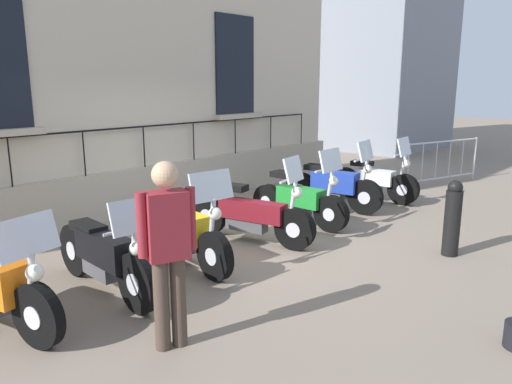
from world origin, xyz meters
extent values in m
plane|color=gray|center=(0.00, 0.00, 0.00)|extent=(60.00, 60.00, 0.00)
cube|color=#B1A48F|center=(-2.44, 0.00, 0.43)|extent=(0.20, 11.30, 0.85)
cube|color=black|center=(-2.50, 2.49, 2.74)|extent=(0.06, 1.12, 2.06)
cube|color=#BCAE97|center=(-2.42, 2.49, 1.66)|extent=(0.24, 1.32, 0.10)
cube|color=black|center=(-2.40, 0.00, 1.60)|extent=(0.03, 9.50, 0.03)
cylinder|color=black|center=(-2.40, -2.37, 1.22)|extent=(0.02, 0.02, 0.75)
cylinder|color=black|center=(-2.40, -1.19, 1.22)|extent=(0.02, 0.02, 0.75)
cylinder|color=black|center=(-2.40, 0.00, 1.22)|extent=(0.02, 0.02, 0.75)
cylinder|color=black|center=(-2.40, 1.19, 1.22)|extent=(0.02, 0.02, 0.75)
cylinder|color=black|center=(-2.40, 2.37, 1.22)|extent=(0.02, 0.02, 0.75)
cylinder|color=black|center=(-2.40, 3.56, 1.22)|extent=(0.02, 0.02, 0.75)
cylinder|color=black|center=(-2.40, 4.75, 1.22)|extent=(0.02, 0.02, 0.75)
cylinder|color=black|center=(0.91, -3.53, 0.31)|extent=(0.64, 0.25, 0.63)
cylinder|color=silver|center=(0.91, -3.53, 0.31)|extent=(0.24, 0.18, 0.22)
cylinder|color=silver|center=(0.86, -3.54, 0.61)|extent=(0.17, 0.09, 0.61)
cylinder|color=silver|center=(0.81, -3.55, 0.91)|extent=(0.20, 0.73, 0.04)
sphere|color=white|center=(0.93, -3.52, 0.73)|extent=(0.16, 0.16, 0.16)
cube|color=silver|center=(0.87, -3.54, 1.06)|extent=(0.25, 0.62, 0.36)
cylinder|color=black|center=(0.99, -2.51, 0.33)|extent=(0.67, 0.15, 0.66)
cylinder|color=silver|center=(0.99, -2.51, 0.33)|extent=(0.24, 0.15, 0.23)
cylinder|color=black|center=(-0.47, -2.43, 0.33)|extent=(0.67, 0.15, 0.66)
cylinder|color=silver|center=(-0.47, -2.43, 0.33)|extent=(0.24, 0.15, 0.23)
cube|color=black|center=(0.31, -2.47, 0.54)|extent=(0.95, 0.32, 0.34)
cube|color=#4C4C51|center=(0.21, -2.47, 0.30)|extent=(0.57, 0.24, 0.23)
cube|color=black|center=(-0.07, -2.45, 0.71)|extent=(0.54, 0.27, 0.10)
cylinder|color=silver|center=(0.94, -2.51, 0.61)|extent=(0.16, 0.07, 0.58)
cylinder|color=silver|center=(0.89, -2.50, 0.90)|extent=(0.07, 0.59, 0.04)
sphere|color=white|center=(1.01, -2.51, 0.72)|extent=(0.16, 0.16, 0.16)
cylinder|color=silver|center=(0.04, -2.31, 0.18)|extent=(0.85, 0.13, 0.08)
cube|color=silver|center=(0.95, -2.51, 1.05)|extent=(0.15, 0.49, 0.36)
cylinder|color=black|center=(0.95, -1.37, 0.31)|extent=(0.63, 0.18, 0.62)
cylinder|color=silver|center=(0.95, -1.37, 0.31)|extent=(0.23, 0.16, 0.22)
cylinder|color=black|center=(-0.55, -1.21, 0.31)|extent=(0.63, 0.18, 0.62)
cylinder|color=silver|center=(-0.55, -1.21, 0.31)|extent=(0.23, 0.16, 0.22)
cube|color=gold|center=(0.25, -1.30, 0.54)|extent=(0.88, 0.41, 0.37)
cube|color=#4C4C51|center=(0.15, -1.28, 0.28)|extent=(0.53, 0.31, 0.22)
cube|color=black|center=(-0.10, -1.26, 0.84)|extent=(0.50, 0.34, 0.10)
cylinder|color=silver|center=(0.90, -1.36, 0.67)|extent=(0.16, 0.08, 0.73)
cylinder|color=silver|center=(0.85, -1.36, 1.03)|extent=(0.11, 0.72, 0.04)
sphere|color=white|center=(0.97, -1.37, 0.85)|extent=(0.16, 0.16, 0.16)
cylinder|color=silver|center=(0.01, -1.09, 0.17)|extent=(0.77, 0.16, 0.08)
cube|color=silver|center=(0.91, -1.36, 1.18)|extent=(0.18, 0.60, 0.36)
cylinder|color=black|center=(0.98, 0.18, 0.31)|extent=(0.64, 0.26, 0.62)
cylinder|color=silver|center=(0.98, 0.18, 0.31)|extent=(0.25, 0.20, 0.22)
cylinder|color=black|center=(-0.52, -0.15, 0.31)|extent=(0.64, 0.26, 0.62)
cylinder|color=silver|center=(-0.52, -0.15, 0.31)|extent=(0.25, 0.20, 0.22)
cube|color=maroon|center=(0.28, 0.03, 0.50)|extent=(1.10, 0.48, 0.29)
cube|color=#4C4C51|center=(0.18, 0.01, 0.28)|extent=(0.67, 0.34, 0.22)
cube|color=black|center=(-0.13, -0.06, 0.82)|extent=(0.63, 0.36, 0.10)
cylinder|color=silver|center=(0.93, 0.17, 0.67)|extent=(0.17, 0.09, 0.73)
cylinder|color=silver|center=(0.88, 0.16, 1.03)|extent=(0.16, 0.56, 0.04)
sphere|color=white|center=(1.00, 0.18, 0.85)|extent=(0.16, 0.16, 0.16)
cylinder|color=silver|center=(-0.06, 0.10, 0.17)|extent=(0.96, 0.28, 0.08)
cube|color=silver|center=(0.94, 0.17, 1.18)|extent=(0.22, 0.48, 0.36)
cylinder|color=black|center=(0.88, 1.27, 0.30)|extent=(0.61, 0.16, 0.60)
cylinder|color=silver|center=(0.88, 1.27, 0.30)|extent=(0.22, 0.17, 0.21)
cylinder|color=black|center=(-0.45, 1.24, 0.30)|extent=(0.61, 0.16, 0.60)
cylinder|color=silver|center=(-0.45, 1.24, 0.30)|extent=(0.22, 0.17, 0.21)
cube|color=#1E842D|center=(0.26, 1.25, 0.50)|extent=(0.84, 0.32, 0.31)
cube|color=#4C4C51|center=(0.16, 1.25, 0.27)|extent=(0.51, 0.26, 0.21)
cube|color=black|center=(-0.08, 1.24, 0.83)|extent=(0.47, 0.29, 0.10)
cylinder|color=silver|center=(0.83, 1.27, 0.66)|extent=(0.16, 0.06, 0.73)
cylinder|color=silver|center=(0.78, 1.26, 1.02)|extent=(0.05, 0.67, 0.04)
sphere|color=white|center=(0.90, 1.27, 0.84)|extent=(0.16, 0.16, 0.16)
cylinder|color=silver|center=(0.00, 1.41, 0.17)|extent=(0.75, 0.10, 0.08)
cube|color=silver|center=(0.84, 1.27, 1.17)|extent=(0.14, 0.55, 0.36)
cylinder|color=black|center=(0.74, 2.58, 0.33)|extent=(0.67, 0.24, 0.65)
cylinder|color=silver|center=(0.74, 2.58, 0.33)|extent=(0.25, 0.18, 0.23)
cylinder|color=black|center=(-0.56, 2.35, 0.33)|extent=(0.67, 0.24, 0.65)
cylinder|color=silver|center=(-0.56, 2.35, 0.33)|extent=(0.25, 0.18, 0.23)
cube|color=#1E389E|center=(0.14, 2.47, 0.55)|extent=(0.91, 0.47, 0.38)
cube|color=#4C4C51|center=(0.04, 2.45, 0.29)|extent=(0.56, 0.35, 0.23)
cube|color=black|center=(-0.21, 2.41, 0.79)|extent=(0.53, 0.37, 0.10)
cylinder|color=silver|center=(0.69, 2.57, 0.68)|extent=(0.17, 0.09, 0.71)
cylinder|color=silver|center=(0.64, 2.56, 1.03)|extent=(0.16, 0.71, 0.04)
sphere|color=white|center=(0.76, 2.58, 0.85)|extent=(0.16, 0.16, 0.16)
cylinder|color=silver|center=(-0.15, 2.60, 0.18)|extent=(0.78, 0.21, 0.08)
cube|color=silver|center=(0.70, 2.57, 1.18)|extent=(0.22, 0.60, 0.36)
cylinder|color=black|center=(0.91, 3.76, 0.31)|extent=(0.63, 0.22, 0.62)
cylinder|color=silver|center=(0.91, 3.76, 0.31)|extent=(0.23, 0.20, 0.22)
cylinder|color=black|center=(-0.36, 3.62, 0.31)|extent=(0.63, 0.22, 0.62)
cylinder|color=silver|center=(-0.36, 3.62, 0.31)|extent=(0.23, 0.20, 0.22)
cube|color=silver|center=(0.32, 3.69, 0.49)|extent=(0.77, 0.38, 0.29)
cube|color=#4C4C51|center=(0.22, 3.68, 0.28)|extent=(0.47, 0.29, 0.22)
cube|color=black|center=(0.02, 3.66, 0.74)|extent=(0.44, 0.32, 0.10)
cylinder|color=silver|center=(0.86, 3.75, 0.66)|extent=(0.16, 0.08, 0.71)
cylinder|color=silver|center=(0.81, 3.75, 1.01)|extent=(0.11, 0.67, 0.04)
sphere|color=white|center=(0.93, 3.76, 0.83)|extent=(0.16, 0.16, 0.16)
cylinder|color=silver|center=(0.07, 3.84, 0.17)|extent=(0.67, 0.15, 0.08)
cube|color=silver|center=(0.87, 3.75, 1.16)|extent=(0.18, 0.56, 0.36)
cylinder|color=#B7B7BF|center=(0.32, 5.14, 0.53)|extent=(0.05, 0.05, 1.05)
cylinder|color=#B7B7BF|center=(1.01, 7.40, 0.53)|extent=(0.05, 0.05, 1.05)
cylinder|color=#B7B7BF|center=(0.67, 6.27, 1.02)|extent=(0.73, 2.27, 0.04)
cylinder|color=#B7B7BF|center=(0.67, 6.27, 0.15)|extent=(0.73, 2.27, 0.04)
cylinder|color=#B7B7BF|center=(0.46, 5.59, 0.60)|extent=(0.02, 0.02, 0.87)
cylinder|color=#B7B7BF|center=(0.60, 6.05, 0.60)|extent=(0.02, 0.02, 0.87)
cylinder|color=#B7B7BF|center=(0.73, 6.50, 0.60)|extent=(0.02, 0.02, 0.87)
cylinder|color=#B7B7BF|center=(0.87, 6.95, 0.60)|extent=(0.02, 0.02, 0.87)
cylinder|color=black|center=(2.74, 1.48, 0.47)|extent=(0.22, 0.22, 0.93)
sphere|color=black|center=(2.74, 1.48, 0.98)|extent=(0.20, 0.20, 0.20)
cylinder|color=#47382D|center=(1.77, -2.78, 0.43)|extent=(0.14, 0.14, 0.86)
cylinder|color=#47382D|center=(1.83, -2.63, 0.43)|extent=(0.14, 0.14, 0.86)
cube|color=maroon|center=(1.80, -2.71, 1.17)|extent=(0.33, 0.41, 0.61)
sphere|color=tan|center=(1.80, -2.71, 1.62)|extent=(0.23, 0.23, 0.23)
cylinder|color=maroon|center=(1.72, -2.91, 1.20)|extent=(0.09, 0.09, 0.58)
cylinder|color=maroon|center=(1.88, -2.50, 1.20)|extent=(0.09, 0.09, 0.58)
cube|color=gray|center=(-4.37, 11.61, 4.01)|extent=(4.71, 4.55, 8.02)
camera|label=1|loc=(5.15, -5.22, 2.39)|focal=34.43mm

